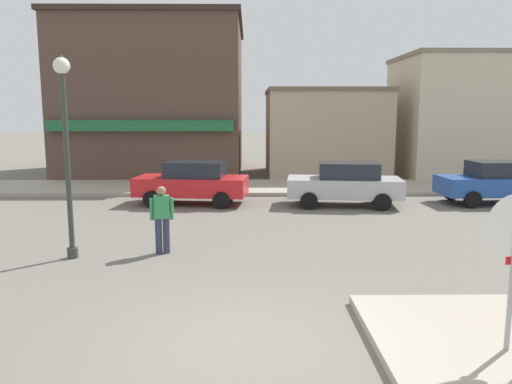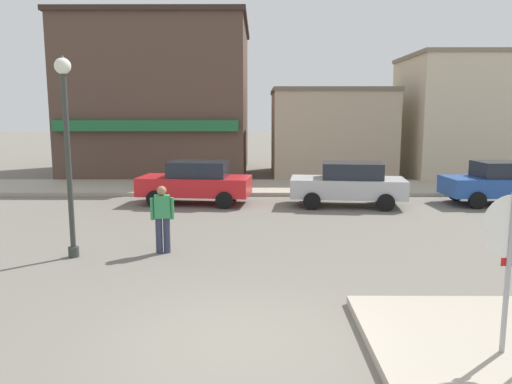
{
  "view_description": "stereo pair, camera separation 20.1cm",
  "coord_description": "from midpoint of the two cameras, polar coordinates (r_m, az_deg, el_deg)",
  "views": [
    {
      "loc": [
        0.1,
        -6.8,
        3.3
      ],
      "look_at": [
        0.24,
        4.5,
        1.5
      ],
      "focal_mm": 35.0,
      "sensor_mm": 36.0,
      "label": 1
    },
    {
      "loc": [
        0.3,
        -6.81,
        3.3
      ],
      "look_at": [
        0.24,
        4.5,
        1.5
      ],
      "focal_mm": 35.0,
      "sensor_mm": 36.0,
      "label": 2
    }
  ],
  "objects": [
    {
      "name": "kerb_far",
      "position": [
        21.8,
        -1.23,
        0.55
      ],
      "size": [
        80.0,
        4.0,
        0.15
      ],
      "primitive_type": "cube",
      "color": "#A89E8C",
      "rests_on": "ground"
    },
    {
      "name": "pedestrian_crossing_near",
      "position": [
        11.95,
        -11.17,
        -2.87
      ],
      "size": [
        0.56,
        0.28,
        1.61
      ],
      "color": "#2D334C",
      "rests_on": "ground"
    },
    {
      "name": "lamp_post",
      "position": [
        11.9,
        -21.43,
        6.78
      ],
      "size": [
        0.36,
        0.36,
        4.54
      ],
      "color": "#333833",
      "rests_on": "ground"
    },
    {
      "name": "parked_car_nearest",
      "position": [
        18.28,
        -7.58,
        1.15
      ],
      "size": [
        4.17,
        2.22,
        1.56
      ],
      "color": "red",
      "rests_on": "ground"
    },
    {
      "name": "parked_car_second",
      "position": [
        18.04,
        9.84,
        0.99
      ],
      "size": [
        4.17,
        2.22,
        1.56
      ],
      "color": "#B7B7BC",
      "rests_on": "ground"
    },
    {
      "name": "ground_plane",
      "position": [
        7.57,
        -2.26,
        -16.83
      ],
      "size": [
        160.0,
        160.0,
        0.0
      ],
      "primitive_type": "plane",
      "color": "#6B665B"
    },
    {
      "name": "building_storefront_left_near",
      "position": [
        26.94,
        7.49,
        6.76
      ],
      "size": [
        6.05,
        6.4,
        4.5
      ],
      "color": "tan",
      "rests_on": "ground"
    },
    {
      "name": "parked_car_third",
      "position": [
        20.18,
        25.52,
        1.08
      ],
      "size": [
        4.08,
        2.02,
        1.56
      ],
      "color": "#234C9E",
      "rests_on": "ground"
    },
    {
      "name": "building_corner_shop",
      "position": [
        28.64,
        -11.32,
        10.42
      ],
      "size": [
        9.38,
        9.71,
        8.12
      ],
      "color": "brown",
      "rests_on": "ground"
    },
    {
      "name": "building_storefront_left_mid",
      "position": [
        28.55,
        24.15,
        7.87
      ],
      "size": [
        8.58,
        5.84,
        6.19
      ],
      "color": "beige",
      "rests_on": "ground"
    }
  ]
}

